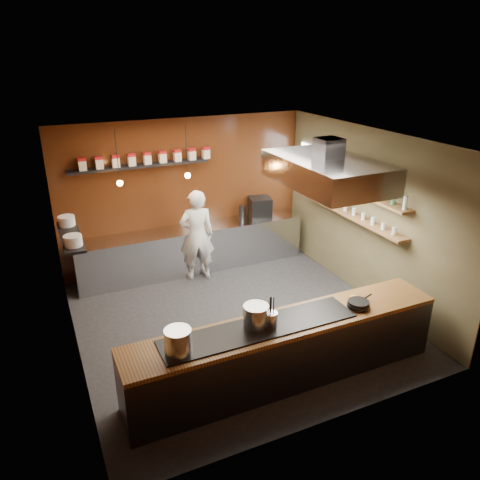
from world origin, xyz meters
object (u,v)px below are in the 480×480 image
extractor_hood (327,171)px  chef (197,235)px  stockpot_large (178,341)px  espresso_machine (260,208)px  stockpot_small (256,316)px

extractor_hood → chef: size_ratio=1.11×
extractor_hood → stockpot_large: size_ratio=6.26×
espresso_machine → extractor_hood: bearing=-82.9°
stockpot_large → stockpot_small: bearing=6.3°
espresso_machine → stockpot_small: bearing=-106.0°
stockpot_large → chef: bearing=67.2°
extractor_hood → chef: 3.01m
stockpot_small → chef: size_ratio=0.18×
espresso_machine → stockpot_large: bearing=-116.4°
stockpot_small → chef: chef is taller
stockpot_large → espresso_machine: espresso_machine is taller
extractor_hood → stockpot_small: (-1.74, -1.17, -1.41)m
chef → espresso_machine: bearing=-155.2°
stockpot_large → chef: (1.45, 3.44, -0.20)m
stockpot_small → espresso_machine: 4.21m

